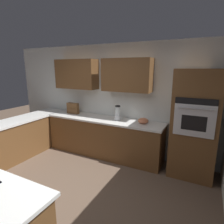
{
  "coord_description": "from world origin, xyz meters",
  "views": [
    {
      "loc": [
        -2.0,
        1.96,
        2.06
      ],
      "look_at": [
        -0.32,
        -1.33,
        1.19
      ],
      "focal_mm": 30.11,
      "sensor_mm": 36.0,
      "label": 1
    }
  ],
  "objects": [
    {
      "name": "lower_cabinets_back",
      "position": [
        0.1,
        -1.72,
        0.43
      ],
      "size": [
        2.8,
        0.6,
        0.86
      ],
      "primitive_type": "cube",
      "color": "brown",
      "rests_on": "ground"
    },
    {
      "name": "countertop_side",
      "position": [
        1.82,
        -0.55,
        0.88
      ],
      "size": [
        0.64,
        2.94,
        0.04
      ],
      "primitive_type": "cube",
      "color": "silver",
      "rests_on": "lower_cabinets_side"
    },
    {
      "name": "ground_plane",
      "position": [
        0.0,
        0.0,
        0.0
      ],
      "size": [
        14.0,
        14.0,
        0.0
      ],
      "primitive_type": "plane",
      "color": "brown"
    },
    {
      "name": "countertop_back",
      "position": [
        0.1,
        -1.72,
        0.88
      ],
      "size": [
        2.84,
        0.64,
        0.04
      ],
      "primitive_type": "cube",
      "color": "silver",
      "rests_on": "lower_cabinets_back"
    },
    {
      "name": "wall_back",
      "position": [
        0.07,
        -2.04,
        1.45
      ],
      "size": [
        6.0,
        0.44,
        2.6
      ],
      "color": "silver",
      "rests_on": "ground"
    },
    {
      "name": "spice_rack",
      "position": [
        1.05,
        -1.8,
        1.04
      ],
      "size": [
        0.33,
        0.11,
        0.28
      ],
      "color": "brown",
      "rests_on": "countertop_back"
    },
    {
      "name": "wall_oven",
      "position": [
        -1.85,
        -1.72,
        1.03
      ],
      "size": [
        0.8,
        0.66,
        2.04
      ],
      "color": "brown",
      "rests_on": "ground"
    },
    {
      "name": "blender",
      "position": [
        -0.25,
        -1.76,
        1.04
      ],
      "size": [
        0.15,
        0.15,
        0.34
      ],
      "color": "silver",
      "rests_on": "countertop_back"
    },
    {
      "name": "mixing_bowl",
      "position": [
        -0.85,
        -1.76,
        0.96
      ],
      "size": [
        0.22,
        0.22,
        0.12
      ],
      "primitive_type": "ellipsoid",
      "color": "#CC724C",
      "rests_on": "countertop_back"
    },
    {
      "name": "lower_cabinets_side",
      "position": [
        1.82,
        -0.55,
        0.43
      ],
      "size": [
        0.6,
        2.9,
        0.86
      ],
      "primitive_type": "cube",
      "color": "brown",
      "rests_on": "ground"
    }
  ]
}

